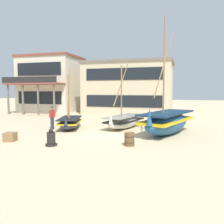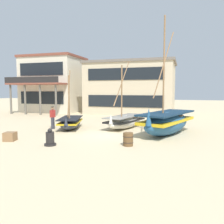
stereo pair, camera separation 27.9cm
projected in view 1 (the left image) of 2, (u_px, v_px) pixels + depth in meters
ground_plane at (108, 135)px, 15.34m from camera, size 120.00×120.00×0.00m
fishing_boat_near_left at (70, 123)px, 17.52m from camera, size 2.36×3.74×4.38m
fishing_boat_centre_large at (167, 122)px, 15.43m from camera, size 3.52×5.78×7.46m
fishing_boat_far_right at (124, 121)px, 17.88m from camera, size 2.49×4.52×5.12m
fisherman_by_hull at (52, 118)px, 17.47m from camera, size 0.36×0.42×1.68m
capstan_winch at (51, 139)px, 12.22m from camera, size 0.62×0.62×0.91m
wooden_barrel at (129, 139)px, 12.20m from camera, size 0.56×0.56×0.70m
cargo_crate at (10, 137)px, 13.30m from camera, size 0.73×0.73×0.50m
harbor_building_main at (129, 88)px, 29.52m from camera, size 10.86×7.01×6.40m
harbor_building_annex at (52, 84)px, 32.13m from camera, size 7.62×8.44×7.47m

